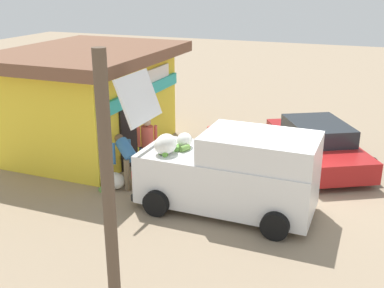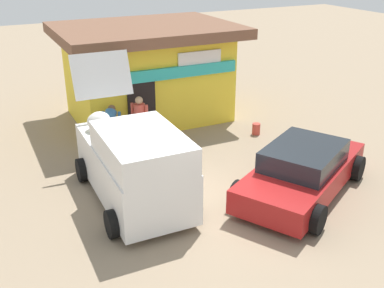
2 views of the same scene
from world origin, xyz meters
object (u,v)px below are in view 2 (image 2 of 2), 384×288
at_px(vendor_standing, 140,119).
at_px(customer_bending, 110,125).
at_px(parked_sedan, 302,171).
at_px(paint_bucket, 256,129).
at_px(unloaded_banana_pile, 100,144).
at_px(delivery_van, 133,163).
at_px(storefront_bar, 147,70).

xyz_separation_m(vendor_standing, customer_bending, (-0.88, 0.16, -0.10)).
relative_size(vendor_standing, customer_bending, 1.22).
height_order(parked_sedan, vendor_standing, vendor_standing).
distance_m(vendor_standing, customer_bending, 0.90).
height_order(parked_sedan, customer_bending, customer_bending).
bearing_deg(paint_bucket, customer_bending, 171.26).
bearing_deg(parked_sedan, customer_bending, 128.44).
xyz_separation_m(customer_bending, unloaded_banana_pile, (-0.25, 0.30, -0.66)).
height_order(delivery_van, paint_bucket, delivery_van).
bearing_deg(unloaded_banana_pile, storefront_bar, 41.79).
bearing_deg(storefront_bar, unloaded_banana_pile, -138.21).
bearing_deg(customer_bending, unloaded_banana_pile, 130.17).
bearing_deg(customer_bending, vendor_standing, -10.23).
height_order(storefront_bar, paint_bucket, storefront_bar).
distance_m(storefront_bar, customer_bending, 3.36).
bearing_deg(storefront_bar, delivery_van, -114.64).
relative_size(delivery_van, paint_bucket, 12.38).
distance_m(customer_bending, unloaded_banana_pile, 0.77).
bearing_deg(paint_bucket, storefront_bar, 128.32).
xyz_separation_m(parked_sedan, customer_bending, (-3.51, 4.42, 0.26)).
distance_m(delivery_van, vendor_standing, 3.01).
height_order(parked_sedan, unloaded_banana_pile, parked_sedan).
distance_m(storefront_bar, unloaded_banana_pile, 3.55).
bearing_deg(delivery_van, storefront_bar, 65.36).
bearing_deg(delivery_van, customer_bending, 83.94).
xyz_separation_m(customer_bending, paint_bucket, (4.65, -0.71, -0.67)).
height_order(storefront_bar, vendor_standing, storefront_bar).
xyz_separation_m(vendor_standing, unloaded_banana_pile, (-1.13, 0.46, -0.76)).
xyz_separation_m(storefront_bar, paint_bucket, (2.50, -3.16, -1.49)).
relative_size(customer_bending, paint_bucket, 3.68).
height_order(vendor_standing, paint_bucket, vendor_standing).
xyz_separation_m(storefront_bar, parked_sedan, (1.36, -6.86, -1.08)).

